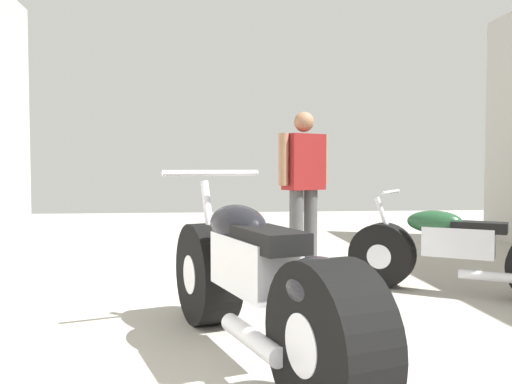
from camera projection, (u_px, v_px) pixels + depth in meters
The scene contains 4 objects.
ground_plane at pixel (333, 312), 3.78m from camera, with size 17.12×17.12×0.00m, color #A8A399.
motorcycle_maroon_cruiser at pixel (256, 285), 2.78m from camera, with size 0.98×2.15×1.02m.
motorcycle_black_naked at pixel (463, 253), 4.29m from camera, with size 1.61×1.18×0.84m.
mechanic_in_blue at pixel (304, 177), 5.78m from camera, with size 0.63×0.41×1.64m.
Camera 1 is at (-0.92, -0.09, 1.03)m, focal length 37.18 mm.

